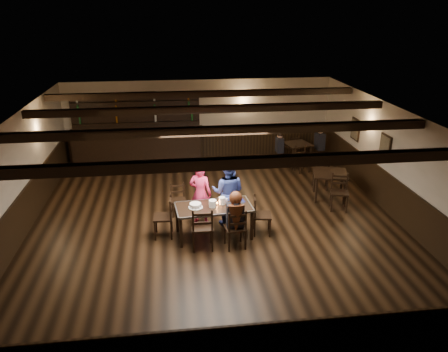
{
  "coord_description": "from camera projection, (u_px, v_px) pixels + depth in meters",
  "views": [
    {
      "loc": [
        -1.01,
        -9.62,
        5.0
      ],
      "look_at": [
        0.24,
        0.2,
        1.12
      ],
      "focal_mm": 35.0,
      "sensor_mm": 36.0,
      "label": 1
    }
  ],
  "objects": [
    {
      "name": "chair_end_left",
      "position": [
        167.0,
        214.0,
        9.95
      ],
      "size": [
        0.45,
        0.47,
        0.97
      ],
      "color": "black",
      "rests_on": "ground"
    },
    {
      "name": "tea_light",
      "position": [
        217.0,
        204.0,
        9.95
      ],
      "size": [
        0.05,
        0.05,
        0.06
      ],
      "color": "#A5A8AD",
      "rests_on": "dining_table"
    },
    {
      "name": "chair_end_right",
      "position": [
        259.0,
        212.0,
        10.08
      ],
      "size": [
        0.48,
        0.49,
        0.93
      ],
      "color": "black",
      "rests_on": "ground"
    },
    {
      "name": "plate_stack_a",
      "position": [
        213.0,
        203.0,
        9.83
      ],
      "size": [
        0.17,
        0.17,
        0.16
      ],
      "primitive_type": "cylinder",
      "color": "white",
      "rests_on": "dining_table"
    },
    {
      "name": "chair_near_left",
      "position": [
        202.0,
        226.0,
        9.36
      ],
      "size": [
        0.48,
        0.46,
        1.01
      ],
      "color": "black",
      "rests_on": "ground"
    },
    {
      "name": "cake",
      "position": [
        195.0,
        206.0,
        9.81
      ],
      "size": [
        0.33,
        0.33,
        0.1
      ],
      "color": "white",
      "rests_on": "dining_table"
    },
    {
      "name": "seated_person",
      "position": [
        235.0,
        212.0,
        9.36
      ],
      "size": [
        0.37,
        0.56,
        0.91
      ],
      "color": "black",
      "rests_on": "ground"
    },
    {
      "name": "plate_stack_b",
      "position": [
        222.0,
        201.0,
        9.96
      ],
      "size": [
        0.15,
        0.15,
        0.17
      ],
      "primitive_type": "cylinder",
      "color": "white",
      "rests_on": "dining_table"
    },
    {
      "name": "dining_table",
      "position": [
        214.0,
        209.0,
        9.91
      ],
      "size": [
        1.79,
        1.01,
        0.75
      ],
      "color": "black",
      "rests_on": "ground"
    },
    {
      "name": "drink_glass",
      "position": [
        226.0,
        201.0,
        10.05
      ],
      "size": [
        0.06,
        0.06,
        0.1
      ],
      "primitive_type": "cylinder",
      "color": "silver",
      "rests_on": "dining_table"
    },
    {
      "name": "back_table_a",
      "position": [
        330.0,
        176.0,
        11.9
      ],
      "size": [
        1.1,
        1.1,
        0.75
      ],
      "color": "black",
      "rests_on": "ground"
    },
    {
      "name": "ground",
      "position": [
        216.0,
        221.0,
        10.83
      ],
      "size": [
        10.0,
        10.0,
        0.0
      ],
      "primitive_type": "plane",
      "color": "black",
      "rests_on": "ground"
    },
    {
      "name": "pepper_shaker",
      "position": [
        233.0,
        204.0,
        9.9
      ],
      "size": [
        0.04,
        0.04,
        0.1
      ],
      "primitive_type": "cylinder",
      "color": "#A5A8AD",
      "rests_on": "dining_table"
    },
    {
      "name": "woman_pink",
      "position": [
        200.0,
        194.0,
        10.5
      ],
      "size": [
        0.66,
        0.57,
        1.53
      ],
      "primitive_type": "imported",
      "rotation": [
        0.0,
        0.0,
        2.71
      ],
      "color": "#FF3379",
      "rests_on": "ground"
    },
    {
      "name": "menu_blue",
      "position": [
        238.0,
        201.0,
        10.14
      ],
      "size": [
        0.35,
        0.27,
        0.0
      ],
      "primitive_type": "cube",
      "rotation": [
        0.0,
        0.0,
        0.17
      ],
      "color": "#101451",
      "rests_on": "dining_table"
    },
    {
      "name": "man_blue",
      "position": [
        228.0,
        192.0,
        10.41
      ],
      "size": [
        0.97,
        0.86,
        1.67
      ],
      "primitive_type": "imported",
      "rotation": [
        0.0,
        0.0,
        2.81
      ],
      "color": "navy",
      "rests_on": "ground"
    },
    {
      "name": "room_shell",
      "position": [
        215.0,
        154.0,
        10.23
      ],
      "size": [
        9.02,
        10.02,
        2.71
      ],
      "color": "beige",
      "rests_on": "ground"
    },
    {
      "name": "bg_patron_right",
      "position": [
        320.0,
        138.0,
        14.58
      ],
      "size": [
        0.28,
        0.41,
        0.8
      ],
      "color": "black",
      "rests_on": "ground"
    },
    {
      "name": "chair_near_right",
      "position": [
        236.0,
        226.0,
        9.42
      ],
      "size": [
        0.49,
        0.47,
        0.93
      ],
      "color": "black",
      "rests_on": "ground"
    },
    {
      "name": "bar_counter",
      "position": [
        138.0,
        141.0,
        14.67
      ],
      "size": [
        4.42,
        0.7,
        2.2
      ],
      "color": "black",
      "rests_on": "ground"
    },
    {
      "name": "back_table_b",
      "position": [
        297.0,
        146.0,
        14.42
      ],
      "size": [
        0.97,
        0.97,
        0.75
      ],
      "color": "black",
      "rests_on": "ground"
    },
    {
      "name": "chair_far_pushed",
      "position": [
        178.0,
        196.0,
        11.07
      ],
      "size": [
        0.41,
        0.39,
        0.81
      ],
      "color": "black",
      "rests_on": "ground"
    },
    {
      "name": "menu_red",
      "position": [
        234.0,
        206.0,
        9.9
      ],
      "size": [
        0.31,
        0.22,
        0.0
      ],
      "primitive_type": "cube",
      "rotation": [
        0.0,
        0.0,
        -0.05
      ],
      "color": "maroon",
      "rests_on": "dining_table"
    },
    {
      "name": "salt_shaker",
      "position": [
        231.0,
        205.0,
        9.85
      ],
      "size": [
        0.03,
        0.03,
        0.08
      ],
      "primitive_type": "cylinder",
      "color": "silver",
      "rests_on": "dining_table"
    },
    {
      "name": "bg_patron_left",
      "position": [
        280.0,
        142.0,
        14.32
      ],
      "size": [
        0.22,
        0.35,
        0.7
      ],
      "color": "black",
      "rests_on": "ground"
    }
  ]
}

